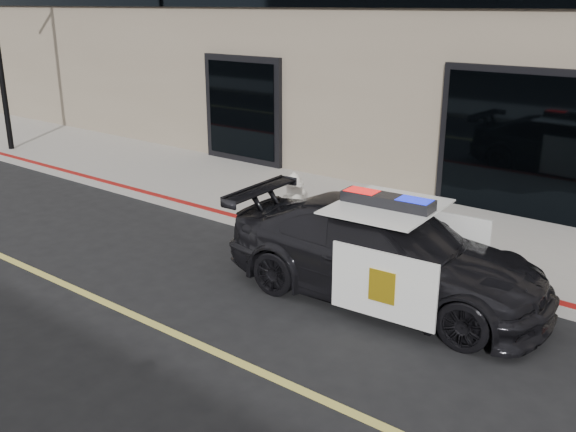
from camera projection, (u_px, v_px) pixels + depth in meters
The scene contains 4 objects.
ground at pixel (374, 423), 6.33m from camera, with size 120.00×120.00×0.00m, color black.
sidewalk_n at pixel (546, 258), 10.21m from camera, with size 60.00×3.50×0.15m, color gray.
police_car at pixel (385, 252), 8.84m from camera, with size 2.50×4.84×1.50m.
fire_hydrant at pixel (294, 197), 11.76m from camera, with size 0.40×0.55×0.87m.
Camera 1 is at (2.66, -4.73, 3.95)m, focal length 40.00 mm.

